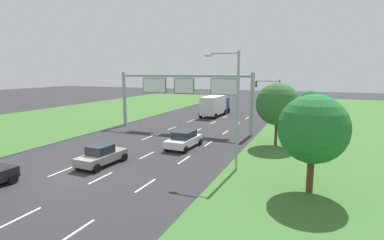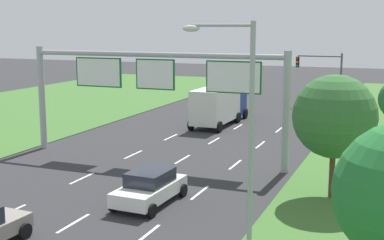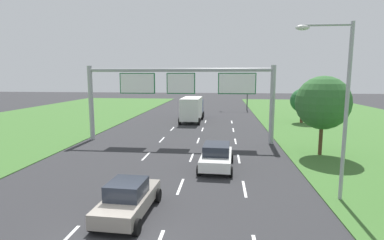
{
  "view_description": "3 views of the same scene",
  "coord_description": "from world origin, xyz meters",
  "px_view_note": "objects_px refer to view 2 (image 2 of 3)",
  "views": [
    {
      "loc": [
        14.8,
        -15.47,
        7.1
      ],
      "look_at": [
        1.88,
        15.85,
        1.6
      ],
      "focal_mm": 28.0,
      "sensor_mm": 36.0,
      "label": 1
    },
    {
      "loc": [
        14.58,
        -12.29,
        8.32
      ],
      "look_at": [
        2.07,
        18.84,
        2.42
      ],
      "focal_mm": 50.0,
      "sensor_mm": 36.0,
      "label": 2
    },
    {
      "loc": [
        4.01,
        -9.69,
        6.03
      ],
      "look_at": [
        1.16,
        18.0,
        1.96
      ],
      "focal_mm": 28.0,
      "sensor_mm": 36.0,
      "label": 3
    }
  ],
  "objects_px": {
    "roadside_tree_mid": "(335,117)",
    "sign_gantry": "(155,82)",
    "street_lamp": "(241,123)",
    "box_truck": "(219,104)",
    "car_near_red": "(150,187)",
    "traffic_light_mast": "(322,70)"
  },
  "relations": [
    {
      "from": "traffic_light_mast",
      "to": "street_lamp",
      "type": "relative_size",
      "value": 0.66
    },
    {
      "from": "box_truck",
      "to": "sign_gantry",
      "type": "relative_size",
      "value": 0.48
    },
    {
      "from": "traffic_light_mast",
      "to": "car_near_red",
      "type": "bearing_deg",
      "value": -94.53
    },
    {
      "from": "sign_gantry",
      "to": "roadside_tree_mid",
      "type": "xyz_separation_m",
      "value": [
        11.32,
        -3.76,
        -0.88
      ]
    },
    {
      "from": "box_truck",
      "to": "roadside_tree_mid",
      "type": "bearing_deg",
      "value": -54.22
    },
    {
      "from": "roadside_tree_mid",
      "to": "sign_gantry",
      "type": "bearing_deg",
      "value": 161.64
    },
    {
      "from": "box_truck",
      "to": "street_lamp",
      "type": "relative_size",
      "value": 0.98
    },
    {
      "from": "street_lamp",
      "to": "roadside_tree_mid",
      "type": "relative_size",
      "value": 1.4
    },
    {
      "from": "car_near_red",
      "to": "box_truck",
      "type": "xyz_separation_m",
      "value": [
        -3.72,
        20.84,
        0.92
      ]
    },
    {
      "from": "sign_gantry",
      "to": "traffic_light_mast",
      "type": "xyz_separation_m",
      "value": [
        6.21,
        26.91,
        -1.07
      ]
    },
    {
      "from": "car_near_red",
      "to": "traffic_light_mast",
      "type": "distance_m",
      "value": 35.03
    },
    {
      "from": "box_truck",
      "to": "traffic_light_mast",
      "type": "relative_size",
      "value": 1.49
    },
    {
      "from": "box_truck",
      "to": "sign_gantry",
      "type": "bearing_deg",
      "value": -87.77
    },
    {
      "from": "box_truck",
      "to": "street_lamp",
      "type": "bearing_deg",
      "value": -68.44
    },
    {
      "from": "sign_gantry",
      "to": "box_truck",
      "type": "bearing_deg",
      "value": 91.16
    },
    {
      "from": "street_lamp",
      "to": "box_truck",
      "type": "bearing_deg",
      "value": 110.49
    },
    {
      "from": "car_near_red",
      "to": "roadside_tree_mid",
      "type": "height_order",
      "value": "roadside_tree_mid"
    },
    {
      "from": "traffic_light_mast",
      "to": "street_lamp",
      "type": "distance_m",
      "value": 39.49
    },
    {
      "from": "box_truck",
      "to": "sign_gantry",
      "type": "distance_m",
      "value": 13.36
    },
    {
      "from": "roadside_tree_mid",
      "to": "street_lamp",
      "type": "bearing_deg",
      "value": -103.52
    },
    {
      "from": "traffic_light_mast",
      "to": "roadside_tree_mid",
      "type": "xyz_separation_m",
      "value": [
        5.11,
        -30.67,
        0.19
      ]
    },
    {
      "from": "traffic_light_mast",
      "to": "sign_gantry",
      "type": "bearing_deg",
      "value": -103.0
    }
  ]
}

